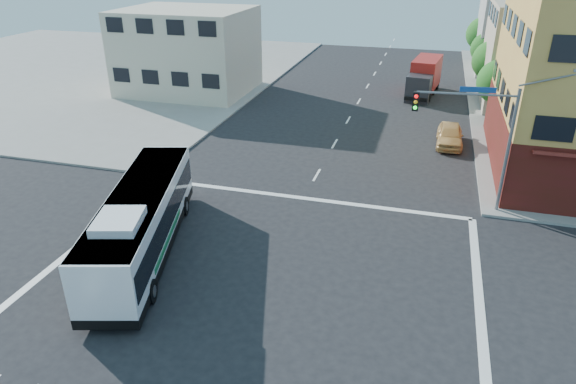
# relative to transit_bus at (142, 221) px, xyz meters

# --- Properties ---
(ground) EXTENTS (120.00, 120.00, 0.00)m
(ground) POSITION_rel_transit_bus_xyz_m (5.93, -1.71, -1.74)
(ground) COLOR black
(ground) RESTS_ON ground
(sidewalk_nw) EXTENTS (50.00, 50.00, 0.15)m
(sidewalk_nw) POSITION_rel_transit_bus_xyz_m (-29.07, 33.29, -1.67)
(sidewalk_nw) COLOR gray
(sidewalk_nw) RESTS_ON ground
(building_east_near) EXTENTS (12.06, 10.06, 9.00)m
(building_east_near) POSITION_rel_transit_bus_xyz_m (22.91, 32.27, 2.76)
(building_east_near) COLOR #BAA98E
(building_east_near) RESTS_ON ground
(building_east_far) EXTENTS (12.06, 10.06, 10.00)m
(building_east_far) POSITION_rel_transit_bus_xyz_m (22.91, 46.27, 3.26)
(building_east_far) COLOR #A9A8A3
(building_east_far) RESTS_ON ground
(building_west) EXTENTS (12.06, 10.06, 8.00)m
(building_west) POSITION_rel_transit_bus_xyz_m (-11.09, 28.27, 2.26)
(building_west) COLOR beige
(building_west) RESTS_ON ground
(signal_mast_ne) EXTENTS (7.91, 1.13, 8.07)m
(signal_mast_ne) POSITION_rel_transit_bus_xyz_m (15.01, 8.91, 3.24)
(signal_mast_ne) COLOR slate
(signal_mast_ne) RESTS_ON ground
(street_tree_a) EXTENTS (3.60, 3.60, 5.53)m
(street_tree_a) POSITION_rel_transit_bus_xyz_m (17.83, 26.21, 1.85)
(street_tree_a) COLOR #3B2215
(street_tree_a) RESTS_ON ground
(street_tree_b) EXTENTS (3.80, 3.80, 5.79)m
(street_tree_b) POSITION_rel_transit_bus_xyz_m (17.83, 34.21, 2.01)
(street_tree_b) COLOR #3B2215
(street_tree_b) RESTS_ON ground
(street_tree_c) EXTENTS (3.40, 3.40, 5.29)m
(street_tree_c) POSITION_rel_transit_bus_xyz_m (17.83, 42.21, 1.72)
(street_tree_c) COLOR #3B2215
(street_tree_c) RESTS_ON ground
(street_tree_d) EXTENTS (4.00, 4.00, 6.03)m
(street_tree_d) POSITION_rel_transit_bus_xyz_m (17.83, 50.21, 2.14)
(street_tree_d) COLOR #3B2215
(street_tree_d) RESTS_ON ground
(transit_bus) EXTENTS (5.75, 12.27, 3.56)m
(transit_bus) POSITION_rel_transit_bus_xyz_m (0.00, 0.00, 0.00)
(transit_bus) COLOR black
(transit_bus) RESTS_ON ground
(box_truck) EXTENTS (3.16, 7.83, 3.42)m
(box_truck) POSITION_rel_transit_bus_xyz_m (11.65, 33.40, -0.08)
(box_truck) COLOR #26262B
(box_truck) RESTS_ON ground
(parked_car) EXTENTS (1.85, 4.59, 1.56)m
(parked_car) POSITION_rel_transit_bus_xyz_m (14.17, 19.34, -0.96)
(parked_car) COLOR #DCAB5F
(parked_car) RESTS_ON ground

